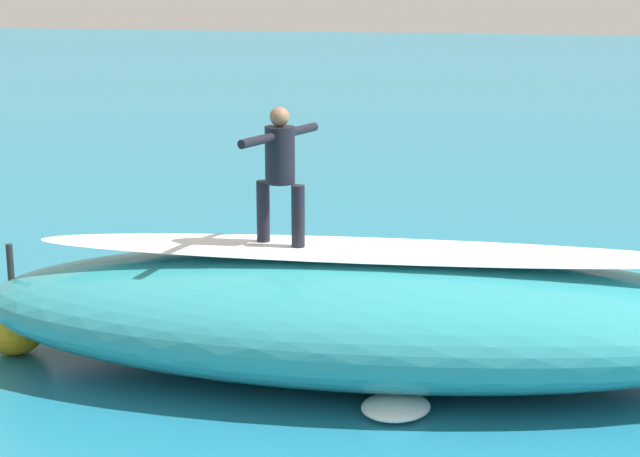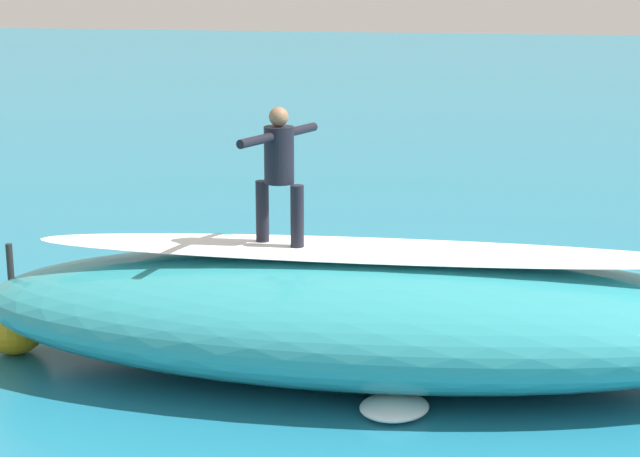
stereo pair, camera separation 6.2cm
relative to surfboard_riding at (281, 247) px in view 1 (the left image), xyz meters
name	(u,v)px [view 1 (the left image)]	position (x,y,z in m)	size (l,w,h in m)	color
ground_plane	(409,310)	(-1.19, -2.38, -1.42)	(120.00, 120.00, 0.00)	teal
wave_crest	(369,314)	(-0.98, -0.06, -0.73)	(8.85, 3.10, 1.39)	teal
wave_foam_lip	(370,250)	(-0.98, -0.06, 0.00)	(7.53, 1.08, 0.08)	white
surfboard_riding	(281,247)	(0.00, 0.00, 0.00)	(2.17, 0.55, 0.08)	#33B2D1
surfer_riding	(280,165)	(0.00, 0.00, 0.92)	(0.58, 1.39, 1.52)	black
surfboard_paddling	(349,267)	(-0.07, -4.14, -1.39)	(2.41, 0.53, 0.07)	yellow
surfer_paddling	(355,254)	(-0.15, -4.25, -1.21)	(1.25, 1.55, 0.32)	black
buoy_marker	(14,321)	(3.19, 0.14, -1.03)	(0.79, 0.79, 1.34)	orange
foam_patch_near	(610,330)	(-3.73, -1.83, -1.34)	(0.82, 0.62, 0.17)	white
foam_patch_far	(396,407)	(-1.43, 1.04, -1.34)	(0.74, 0.67, 0.18)	white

